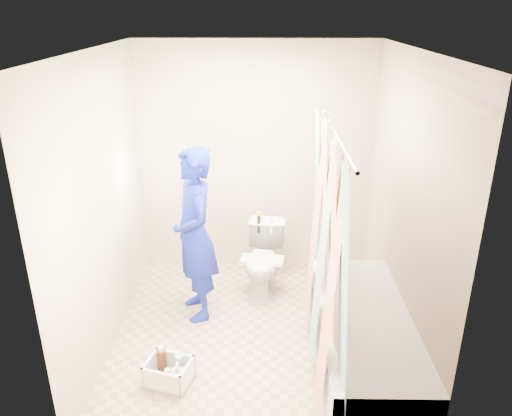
{
  "coord_description": "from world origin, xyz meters",
  "views": [
    {
      "loc": [
        0.07,
        -3.64,
        2.7
      ],
      "look_at": [
        0.01,
        0.4,
        1.04
      ],
      "focal_mm": 35.0,
      "sensor_mm": 36.0,
      "label": 1
    }
  ],
  "objects_px": {
    "plumber": "(195,235)",
    "cleaning_caddy": "(170,373)",
    "bathtub": "(362,340)",
    "toilet": "(264,260)"
  },
  "relations": [
    {
      "from": "plumber",
      "to": "cleaning_caddy",
      "type": "height_order",
      "value": "plumber"
    },
    {
      "from": "plumber",
      "to": "cleaning_caddy",
      "type": "bearing_deg",
      "value": -26.96
    },
    {
      "from": "plumber",
      "to": "cleaning_caddy",
      "type": "relative_size",
      "value": 4.11
    },
    {
      "from": "bathtub",
      "to": "plumber",
      "type": "xyz_separation_m",
      "value": [
        -1.38,
        0.77,
        0.53
      ]
    },
    {
      "from": "bathtub",
      "to": "cleaning_caddy",
      "type": "height_order",
      "value": "bathtub"
    },
    {
      "from": "plumber",
      "to": "cleaning_caddy",
      "type": "xyz_separation_m",
      "value": [
        -0.1,
        -0.96,
        -0.71
      ]
    },
    {
      "from": "bathtub",
      "to": "toilet",
      "type": "height_order",
      "value": "toilet"
    },
    {
      "from": "bathtub",
      "to": "plumber",
      "type": "height_order",
      "value": "plumber"
    },
    {
      "from": "toilet",
      "to": "cleaning_caddy",
      "type": "relative_size",
      "value": 1.74
    },
    {
      "from": "bathtub",
      "to": "toilet",
      "type": "relative_size",
      "value": 2.58
    }
  ]
}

